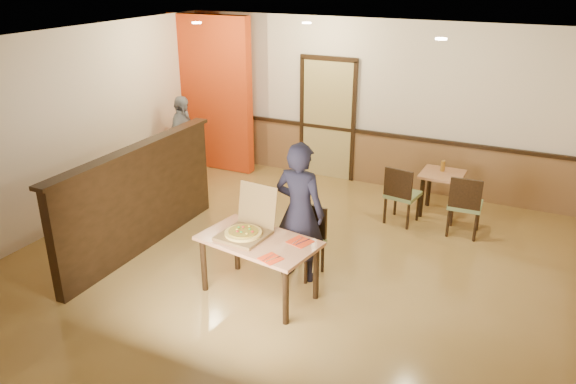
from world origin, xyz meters
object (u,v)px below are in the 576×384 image
(diner_chair, at_px, (306,237))
(side_chair_left, at_px, (401,193))
(pizza_box, at_px, (246,230))
(diner, at_px, (300,212))
(side_table, at_px, (441,183))
(passerby, at_px, (183,139))
(main_table, at_px, (259,248))
(side_chair_right, at_px, (465,203))
(condiment, at_px, (443,166))

(diner_chair, relative_size, side_chair_left, 0.97)
(pizza_box, bearing_deg, diner, 56.84)
(side_table, bearing_deg, passerby, -173.56)
(side_chair_left, xyz_separation_m, side_table, (0.46, 0.62, 0.01))
(passerby, height_order, pizza_box, passerby)
(main_table, xyz_separation_m, side_chair_left, (0.96, 2.60, -0.12))
(main_table, bearing_deg, side_chair_left, 78.89)
(passerby, bearing_deg, main_table, -145.35)
(diner_chair, relative_size, diner, 0.50)
(diner_chair, distance_m, passerby, 3.82)
(diner_chair, distance_m, side_chair_right, 2.47)
(main_table, distance_m, pizza_box, 0.25)
(side_chair_left, bearing_deg, side_chair_right, -171.25)
(side_table, height_order, diner, diner)
(side_chair_right, xyz_separation_m, side_table, (-0.45, 0.62, 0.00))
(side_table, bearing_deg, side_chair_right, -53.72)
(side_chair_left, height_order, diner, diner)
(side_chair_right, relative_size, side_table, 1.36)
(diner, bearing_deg, side_chair_right, -126.31)
(side_chair_right, relative_size, passerby, 0.60)
(side_table, distance_m, passerby, 4.44)
(diner, bearing_deg, passerby, -30.90)
(side_chair_right, bearing_deg, main_table, 51.43)
(side_table, xyz_separation_m, pizza_box, (-1.60, -3.18, 0.29))
(side_chair_left, xyz_separation_m, condiment, (0.44, 0.71, 0.26))
(main_table, bearing_deg, pizza_box, 178.36)
(diner_chair, height_order, side_chair_right, side_chair_right)
(side_chair_left, xyz_separation_m, side_chair_right, (0.91, -0.00, 0.01))
(diner_chair, relative_size, side_table, 1.30)
(passerby, relative_size, condiment, 9.39)
(main_table, bearing_deg, side_chair_right, 63.37)
(diner, relative_size, passerby, 1.15)
(side_table, bearing_deg, side_chair_left, -126.77)
(diner_chair, xyz_separation_m, diner, (-0.03, -0.14, 0.40))
(condiment, bearing_deg, side_table, -75.77)
(main_table, height_order, diner_chair, diner_chair)
(diner, distance_m, condiment, 2.96)
(side_chair_right, xyz_separation_m, passerby, (-4.85, 0.12, 0.26))
(condiment, bearing_deg, passerby, -172.33)
(diner, bearing_deg, condiment, -110.28)
(diner_chair, height_order, side_chair_left, side_chair_left)
(main_table, xyz_separation_m, diner_chair, (0.27, 0.72, -0.14))
(diner, xyz_separation_m, condiment, (1.15, 2.73, -0.12))
(main_table, bearing_deg, passerby, 146.85)
(passerby, xyz_separation_m, pizza_box, (2.80, -2.68, 0.03))
(diner, height_order, condiment, diner)
(pizza_box, bearing_deg, side_chair_left, 70.88)
(side_chair_right, bearing_deg, passerby, -4.13)
(main_table, bearing_deg, side_table, 75.35)
(passerby, distance_m, pizza_box, 3.87)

